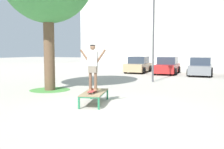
{
  "coord_description": "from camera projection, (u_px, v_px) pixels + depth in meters",
  "views": [
    {
      "loc": [
        4.07,
        -7.9,
        2.0
      ],
      "look_at": [
        -0.79,
        1.82,
        1.0
      ],
      "focal_mm": 40.7,
      "sensor_mm": 36.0,
      "label": 1
    }
  ],
  "objects": [
    {
      "name": "skater",
      "position": [
        93.0,
        64.0,
        9.31
      ],
      "size": [
        0.99,
        0.35,
        1.69
      ],
      "color": "brown",
      "rests_on": "skateboard"
    },
    {
      "name": "building_facade",
      "position": [
        184.0,
        20.0,
        36.91
      ],
      "size": [
        33.29,
        4.0,
        12.91
      ],
      "primitive_type": "cube",
      "color": "silver",
      "rests_on": "ground"
    },
    {
      "name": "light_post",
      "position": [
        154.0,
        23.0,
        16.23
      ],
      "size": [
        0.36,
        0.36,
        5.83
      ],
      "color": "#4C4C51",
      "rests_on": "ground"
    },
    {
      "name": "car_red",
      "position": [
        167.0,
        66.0,
        22.49
      ],
      "size": [
        2.2,
        4.33,
        1.5
      ],
      "color": "red",
      "rests_on": "ground"
    },
    {
      "name": "car_tan",
      "position": [
        138.0,
        65.0,
        23.95
      ],
      "size": [
        2.24,
        4.35,
        1.5
      ],
      "color": "tan",
      "rests_on": "ground"
    },
    {
      "name": "grass_patch_near_left",
      "position": [
        50.0,
        90.0,
        13.14
      ],
      "size": [
        2.07,
        2.07,
        0.01
      ],
      "primitive_type": "cylinder",
      "color": "#47893D",
      "rests_on": "ground"
    },
    {
      "name": "car_grey",
      "position": [
        201.0,
        67.0,
        21.06
      ],
      "size": [
        2.17,
        4.32,
        1.5
      ],
      "color": "slate",
      "rests_on": "ground"
    },
    {
      "name": "skate_box",
      "position": [
        94.0,
        93.0,
        9.64
      ],
      "size": [
        1.32,
        2.04,
        0.46
      ],
      "color": "#237A4C",
      "rests_on": "ground"
    },
    {
      "name": "ground_plane",
      "position": [
        109.0,
        108.0,
        9.03
      ],
      "size": [
        120.0,
        120.0,
        0.0
      ],
      "primitive_type": "plane",
      "color": "#B2AA9E"
    },
    {
      "name": "skateboard",
      "position": [
        93.0,
        91.0,
        9.4
      ],
      "size": [
        0.38,
        0.82,
        0.09
      ],
      "color": "#B23333",
      "rests_on": "skate_box"
    }
  ]
}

